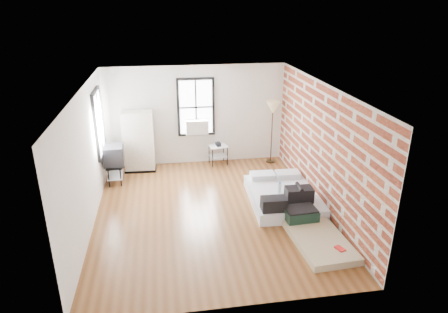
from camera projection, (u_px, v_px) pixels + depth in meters
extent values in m
plane|color=#5A3317|center=(210.00, 212.00, 8.95)|extent=(6.00, 6.00, 0.00)
cube|color=silver|center=(196.00, 115.00, 11.18)|extent=(5.00, 0.01, 2.80)
cube|color=silver|center=(235.00, 229.00, 5.68)|extent=(5.00, 0.01, 2.80)
cube|color=silver|center=(87.00, 161.00, 8.06)|extent=(0.01, 6.00, 2.80)
cube|color=brown|center=(322.00, 147.00, 8.79)|extent=(0.02, 6.00, 2.80)
cube|color=white|center=(208.00, 88.00, 7.91)|extent=(5.00, 6.00, 0.01)
cube|color=white|center=(196.00, 107.00, 11.04)|extent=(0.90, 0.02, 1.50)
cube|color=black|center=(178.00, 108.00, 10.99)|extent=(0.07, 0.08, 1.64)
cube|color=black|center=(213.00, 106.00, 11.13)|extent=(0.07, 0.08, 1.64)
cube|color=black|center=(195.00, 79.00, 10.77)|extent=(0.90, 0.08, 0.07)
cube|color=black|center=(197.00, 134.00, 11.35)|extent=(0.90, 0.08, 0.07)
cube|color=black|center=(196.00, 107.00, 11.03)|extent=(0.04, 0.02, 1.50)
cube|color=black|center=(196.00, 107.00, 11.03)|extent=(0.90, 0.02, 0.04)
cube|color=silver|center=(197.00, 127.00, 11.13)|extent=(0.62, 0.30, 0.40)
cube|color=white|center=(99.00, 123.00, 9.63)|extent=(0.02, 0.90, 1.50)
cube|color=black|center=(96.00, 129.00, 9.18)|extent=(0.08, 0.07, 1.64)
cube|color=black|center=(101.00, 118.00, 10.07)|extent=(0.08, 0.07, 1.64)
cube|color=black|center=(94.00, 91.00, 9.34)|extent=(0.08, 0.90, 0.07)
cube|color=black|center=(102.00, 154.00, 9.92)|extent=(0.08, 0.90, 0.07)
cube|color=black|center=(100.00, 123.00, 9.63)|extent=(0.02, 0.04, 1.50)
cube|color=black|center=(100.00, 123.00, 9.63)|extent=(0.02, 0.90, 0.04)
cube|color=white|center=(283.00, 197.00, 9.33)|extent=(1.59, 2.11, 0.27)
cube|color=white|center=(262.00, 175.00, 9.97)|extent=(0.61, 0.40, 0.13)
cube|color=white|center=(288.00, 174.00, 10.04)|extent=(0.61, 0.40, 0.13)
cube|color=black|center=(299.00, 194.00, 8.80)|extent=(0.61, 0.37, 0.32)
cylinder|color=black|center=(299.00, 187.00, 8.73)|extent=(0.10, 0.38, 0.09)
cube|color=black|center=(274.00, 204.00, 8.43)|extent=(0.53, 0.34, 0.28)
cylinder|color=silver|center=(280.00, 188.00, 9.18)|extent=(0.08, 0.08, 0.24)
cylinder|color=blue|center=(280.00, 183.00, 9.13)|extent=(0.04, 0.04, 0.03)
cube|color=tan|center=(318.00, 238.00, 7.84)|extent=(1.07, 1.87, 0.14)
cube|color=#153022|center=(300.00, 214.00, 8.36)|extent=(0.70, 0.52, 0.21)
cube|color=black|center=(301.00, 209.00, 8.31)|extent=(0.66, 0.48, 0.04)
cube|color=red|center=(340.00, 249.00, 7.37)|extent=(0.19, 0.22, 0.02)
cube|color=black|center=(141.00, 169.00, 11.13)|extent=(0.86, 0.52, 0.06)
cube|color=white|center=(139.00, 141.00, 10.82)|extent=(0.82, 0.48, 1.61)
cylinder|color=black|center=(213.00, 158.00, 11.21)|extent=(0.02, 0.02, 0.55)
cylinder|color=black|center=(227.00, 156.00, 11.34)|extent=(0.02, 0.02, 0.55)
cylinder|color=black|center=(209.00, 154.00, 11.51)|extent=(0.02, 0.02, 0.55)
cylinder|color=black|center=(224.00, 152.00, 11.64)|extent=(0.02, 0.02, 0.55)
cube|color=silver|center=(218.00, 146.00, 11.32)|extent=(0.56, 0.48, 0.02)
cube|color=silver|center=(218.00, 156.00, 11.44)|extent=(0.54, 0.46, 0.02)
cube|color=black|center=(218.00, 144.00, 11.30)|extent=(0.15, 0.20, 0.10)
cylinder|color=#2F230F|center=(270.00, 161.00, 11.68)|extent=(0.26, 0.26, 0.03)
cylinder|color=#2F230F|center=(272.00, 136.00, 11.39)|extent=(0.03, 0.03, 1.56)
cone|color=#CBBA82|center=(273.00, 107.00, 11.08)|extent=(0.39, 0.39, 0.34)
cylinder|color=black|center=(109.00, 178.00, 10.03)|extent=(0.03, 0.03, 0.49)
cylinder|color=black|center=(121.00, 177.00, 10.08)|extent=(0.03, 0.03, 0.49)
cylinder|color=black|center=(110.00, 169.00, 10.57)|extent=(0.03, 0.03, 0.49)
cylinder|color=black|center=(122.00, 168.00, 10.62)|extent=(0.03, 0.03, 0.49)
cube|color=black|center=(114.00, 164.00, 10.24)|extent=(0.42, 0.72, 0.03)
cube|color=silver|center=(116.00, 175.00, 10.34)|extent=(0.39, 0.70, 0.02)
cube|color=black|center=(113.00, 155.00, 10.14)|extent=(0.51, 0.58, 0.49)
cube|color=black|center=(123.00, 154.00, 10.18)|extent=(0.04, 0.47, 0.39)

